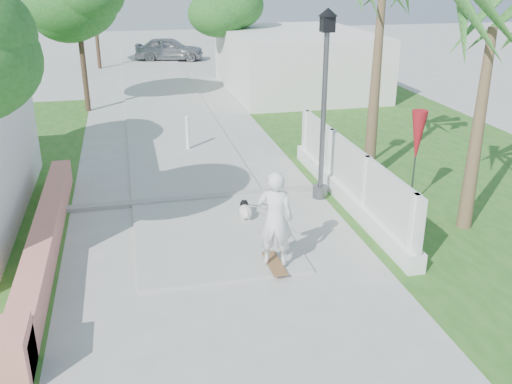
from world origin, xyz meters
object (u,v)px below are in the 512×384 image
object	(u,v)px
skateboarder	(264,213)
parked_car	(169,49)
bollard	(188,132)
dog	(245,210)
patio_umbrella	(417,137)
street_lamp	(324,100)

from	to	relation	value
skateboarder	parked_car	size ratio (longest dim) A/B	0.73
bollard	parked_car	size ratio (longest dim) A/B	0.27
parked_car	bollard	bearing A→B (deg)	-173.12
dog	parked_car	size ratio (longest dim) A/B	0.16
patio_umbrella	parked_car	xyz separation A→B (m)	(-3.62, 23.40, -1.01)
street_lamp	bollard	xyz separation A→B (m)	(-2.70, 4.50, -1.84)
street_lamp	skateboarder	size ratio (longest dim) A/B	1.53
street_lamp	parked_car	size ratio (longest dim) A/B	1.12
patio_umbrella	skateboarder	bearing A→B (deg)	-158.00
street_lamp	patio_umbrella	world-z (taller)	street_lamp
skateboarder	dog	distance (m)	1.82
street_lamp	parked_car	world-z (taller)	street_lamp
street_lamp	parked_car	distance (m)	22.53
dog	patio_umbrella	bearing A→B (deg)	1.50
patio_umbrella	dog	xyz separation A→B (m)	(-3.95, 0.10, -1.45)
bollard	dog	xyz separation A→B (m)	(0.65, -5.40, -0.35)
bollard	skateboarder	size ratio (longest dim) A/B	0.37
street_lamp	dog	distance (m)	3.14
street_lamp	bollard	bearing A→B (deg)	120.96
skateboarder	parked_car	bearing A→B (deg)	-70.85
bollard	parked_car	xyz separation A→B (m)	(0.98, 17.90, 0.09)
patio_umbrella	skateboarder	xyz separation A→B (m)	(-3.95, -1.60, -0.77)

